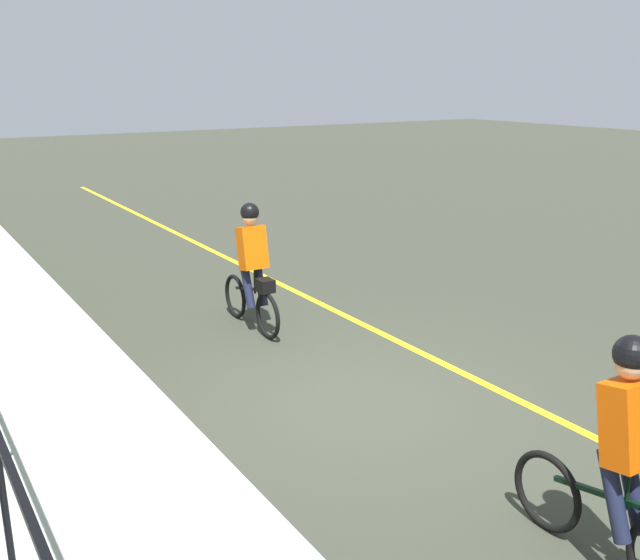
% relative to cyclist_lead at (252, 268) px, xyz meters
% --- Properties ---
extents(ground_plane, '(80.00, 80.00, 0.00)m').
position_rel_cyclist_lead_xyz_m(ground_plane, '(-2.84, 0.16, -0.91)').
color(ground_plane, '#35382C').
extents(lane_line_centre, '(36.00, 0.12, 0.01)m').
position_rel_cyclist_lead_xyz_m(lane_line_centre, '(-2.84, -1.44, -0.91)').
color(lane_line_centre, yellow).
rests_on(lane_line_centre, ground).
extents(sidewalk, '(40.00, 3.20, 0.15)m').
position_rel_cyclist_lead_xyz_m(sidewalk, '(-2.84, 3.56, -0.84)').
color(sidewalk, '#A3B0A4').
rests_on(sidewalk, ground).
extents(cyclist_lead, '(1.71, 0.36, 1.83)m').
position_rel_cyclist_lead_xyz_m(cyclist_lead, '(0.00, 0.00, 0.00)').
color(cyclist_lead, black).
rests_on(cyclist_lead, ground).
extents(cyclist_follow, '(1.71, 0.36, 1.83)m').
position_rel_cyclist_lead_xyz_m(cyclist_follow, '(-6.02, 0.17, 0.00)').
color(cyclist_follow, black).
rests_on(cyclist_follow, ground).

